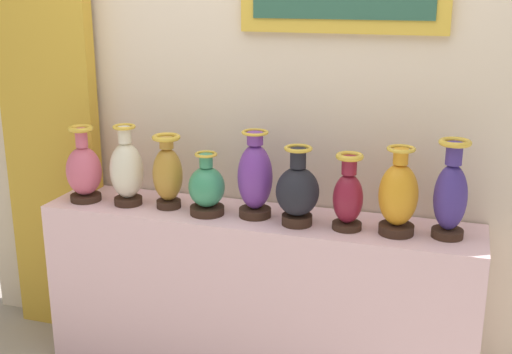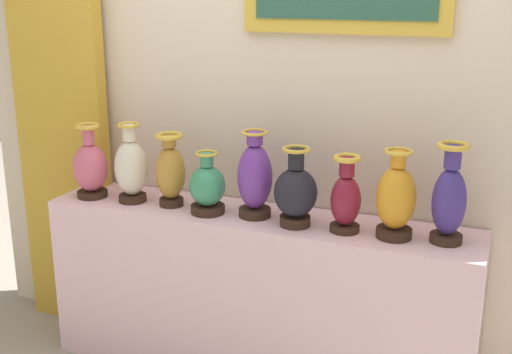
# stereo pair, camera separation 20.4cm
# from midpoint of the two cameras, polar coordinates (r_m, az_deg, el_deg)

# --- Properties ---
(display_shelf) EXTENTS (2.01, 0.39, 0.81)m
(display_shelf) POSITION_cam_midpoint_polar(r_m,az_deg,el_deg) (3.15, 1.88, -10.30)
(display_shelf) COLOR beige
(display_shelf) RESTS_ON ground_plane
(back_wall) EXTENTS (3.28, 0.14, 2.60)m
(back_wall) POSITION_cam_midpoint_polar(r_m,az_deg,el_deg) (3.09, 3.84, 7.08)
(back_wall) COLOR beige
(back_wall) RESTS_ON ground_plane
(curtain_gold) EXTENTS (0.53, 0.08, 2.10)m
(curtain_gold) POSITION_cam_midpoint_polar(r_m,az_deg,el_deg) (3.57, -14.83, 3.42)
(curtain_gold) COLOR gold
(curtain_gold) RESTS_ON ground_plane
(vase_rose) EXTENTS (0.17, 0.17, 0.37)m
(vase_rose) POSITION_cam_midpoint_polar(r_m,az_deg,el_deg) (3.27, -12.42, 0.83)
(vase_rose) COLOR #382319
(vase_rose) RESTS_ON display_shelf
(vase_ivory) EXTENTS (0.16, 0.16, 0.38)m
(vase_ivory) POSITION_cam_midpoint_polar(r_m,az_deg,el_deg) (3.16, -8.97, 0.76)
(vase_ivory) COLOR #382319
(vase_ivory) RESTS_ON display_shelf
(vase_ochre) EXTENTS (0.14, 0.14, 0.35)m
(vase_ochre) POSITION_cam_midpoint_polar(r_m,az_deg,el_deg) (3.08, -5.56, 0.46)
(vase_ochre) COLOR #382319
(vase_ochre) RESTS_ON display_shelf
(vase_jade) EXTENTS (0.16, 0.16, 0.29)m
(vase_jade) POSITION_cam_midpoint_polar(r_m,az_deg,el_deg) (2.98, -2.29, -0.94)
(vase_jade) COLOR #382319
(vase_jade) RESTS_ON display_shelf
(vase_violet) EXTENTS (0.16, 0.16, 0.39)m
(vase_violet) POSITION_cam_midpoint_polar(r_m,az_deg,el_deg) (2.92, 1.83, -0.10)
(vase_violet) COLOR #382319
(vase_violet) RESTS_ON display_shelf
(vase_onyx) EXTENTS (0.19, 0.19, 0.35)m
(vase_onyx) POSITION_cam_midpoint_polar(r_m,az_deg,el_deg) (2.83, 5.51, -1.35)
(vase_onyx) COLOR #382319
(vase_onyx) RESTS_ON display_shelf
(vase_burgundy) EXTENTS (0.13, 0.13, 0.33)m
(vase_burgundy) POSITION_cam_midpoint_polar(r_m,az_deg,el_deg) (2.79, 9.85, -1.84)
(vase_burgundy) COLOR #382319
(vase_burgundy) RESTS_ON display_shelf
(vase_amber) EXTENTS (0.16, 0.16, 0.37)m
(vase_amber) POSITION_cam_midpoint_polar(r_m,az_deg,el_deg) (2.76, 14.10, -1.92)
(vase_amber) COLOR #382319
(vase_amber) RESTS_ON display_shelf
(vase_indigo) EXTENTS (0.14, 0.14, 0.41)m
(vase_indigo) POSITION_cam_midpoint_polar(r_m,az_deg,el_deg) (2.76, 18.43, -1.85)
(vase_indigo) COLOR #382319
(vase_indigo) RESTS_ON display_shelf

